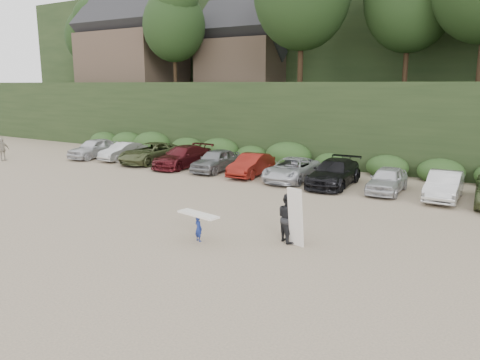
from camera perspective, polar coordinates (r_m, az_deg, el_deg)
The scene contains 6 objects.
ground at distance 20.92m, azimuth -5.83°, elevation -4.72°, with size 120.00×120.00×0.00m, color tan.
hillside_backdrop at distance 53.52m, azimuth 19.05°, elevation 16.78°, with size 90.00×41.50×28.00m.
parked_cars at distance 28.62m, azimuth 7.78°, elevation 1.25°, with size 36.88×6.05×1.64m.
distant_walker at distance 40.79m, azimuth -26.99°, elevation 3.35°, with size 1.02×0.43×1.75m, color #A09787.
child_surfer at distance 17.81m, azimuth -5.10°, elevation -5.16°, with size 1.87×0.81×1.09m.
adult_surfer at distance 17.68m, azimuth 5.94°, elevation -4.59°, with size 1.37×1.10×2.20m.
Camera 1 is at (12.39, -15.80, 5.88)m, focal length 35.00 mm.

